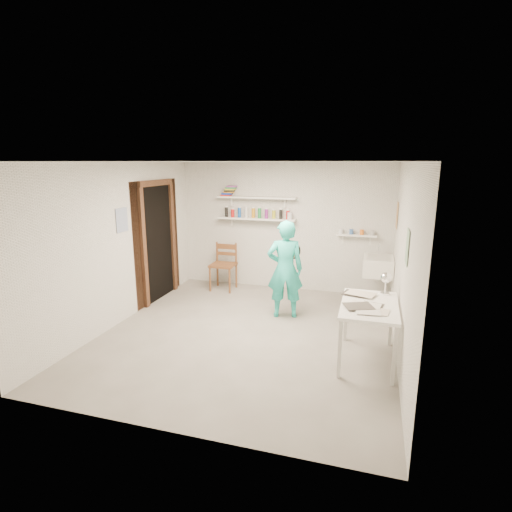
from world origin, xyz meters
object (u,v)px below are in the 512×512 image
(wooden_chair, at_px, (223,265))
(desk_lamp, at_px, (386,278))
(belfast_sink, at_px, (378,266))
(man, at_px, (285,269))
(wall_clock, at_px, (292,251))
(work_table, at_px, (368,332))

(wooden_chair, xyz_separation_m, desk_lamp, (2.89, -1.71, 0.47))
(belfast_sink, xyz_separation_m, man, (-1.40, -0.90, 0.07))
(man, xyz_separation_m, wall_clock, (0.06, 0.21, 0.26))
(wooden_chair, relative_size, work_table, 0.88)
(wall_clock, xyz_separation_m, work_table, (1.23, -1.35, -0.66))
(belfast_sink, distance_m, wooden_chair, 2.83)
(belfast_sink, relative_size, desk_lamp, 4.35)
(work_table, distance_m, desk_lamp, 0.76)
(man, relative_size, wooden_chair, 1.58)
(desk_lamp, bearing_deg, wooden_chair, 149.42)
(man, distance_m, wooden_chair, 1.76)
(belfast_sink, relative_size, work_table, 0.54)
(wooden_chair, distance_m, work_table, 3.46)
(man, height_order, work_table, man)
(man, xyz_separation_m, desk_lamp, (1.47, -0.70, 0.19))
(man, height_order, wall_clock, man)
(belfast_sink, xyz_separation_m, work_table, (-0.11, -2.04, -0.33))
(man, bearing_deg, work_table, 122.98)
(wooden_chair, bearing_deg, desk_lamp, -30.13)
(wall_clock, distance_m, work_table, 1.94)
(work_table, bearing_deg, desk_lamp, 67.58)
(belfast_sink, distance_m, wall_clock, 1.54)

